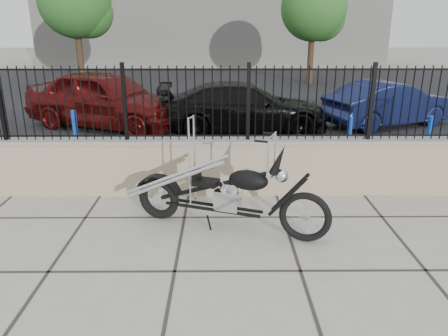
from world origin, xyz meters
name	(u,v)px	position (x,y,z in m)	size (l,w,h in m)	color
ground_plane	(175,272)	(0.00, 0.00, 0.00)	(90.00, 90.00, 0.00)	#99968E
parking_lot	(207,97)	(0.00, 12.50, 0.00)	(30.00, 30.00, 0.00)	black
retaining_wall	(188,167)	(0.00, 2.50, 0.48)	(14.00, 0.36, 0.96)	gray
iron_fence	(187,103)	(0.00, 2.50, 1.56)	(14.00, 0.08, 1.20)	black
background_building	(212,2)	(0.00, 26.50, 4.00)	(22.00, 6.00, 8.00)	beige
chopper_motorcycle	(224,175)	(0.60, 1.13, 0.81)	(2.72, 0.48, 1.63)	black
car_red	(106,99)	(-2.58, 7.41, 0.79)	(1.87, 4.64, 1.58)	#4B0B0A
car_black	(244,107)	(1.16, 6.95, 0.65)	(1.81, 4.45, 1.29)	black
car_blue	(389,104)	(5.27, 7.55, 0.62)	(1.31, 3.77, 1.24)	#11183F
bollard_a	(75,132)	(-2.69, 4.97, 0.48)	(0.12, 0.12, 0.96)	#0B1AB3
bollard_b	(349,136)	(3.36, 4.71, 0.43)	(0.10, 0.10, 0.86)	#0B37A9
bollard_c	(429,135)	(5.17, 4.83, 0.43)	(0.10, 0.10, 0.85)	#0C3BB9
tree_right	(314,5)	(4.75, 16.36, 3.50)	(2.96, 2.96, 5.00)	#382619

